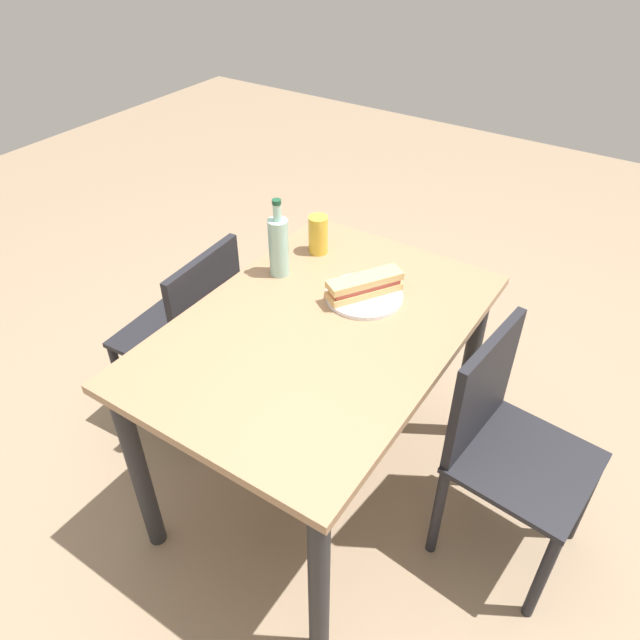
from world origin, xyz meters
name	(u,v)px	position (x,y,z in m)	size (l,w,h in m)	color
ground_plane	(320,480)	(0.00, 0.00, 0.00)	(8.00, 8.00, 0.00)	#8C755B
dining_table	(320,354)	(0.00, 0.00, 0.66)	(1.19, 0.81, 0.78)	#997251
chair_far	(191,331)	(0.01, 0.60, 0.48)	(0.42, 0.42, 0.85)	black
chair_near	(503,440)	(0.14, -0.60, 0.48)	(0.44, 0.44, 0.85)	black
plate_near	(364,296)	(0.21, -0.04, 0.78)	(0.26, 0.26, 0.01)	white
baguette_sandwich_near	(365,285)	(0.21, -0.04, 0.83)	(0.25, 0.20, 0.07)	tan
knife_near	(353,284)	(0.23, 0.02, 0.79)	(0.13, 0.14, 0.01)	silver
water_bottle	(279,246)	(0.17, 0.28, 0.89)	(0.07, 0.07, 0.28)	#99C6B7
beer_glass	(318,235)	(0.37, 0.25, 0.85)	(0.07, 0.07, 0.14)	gold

